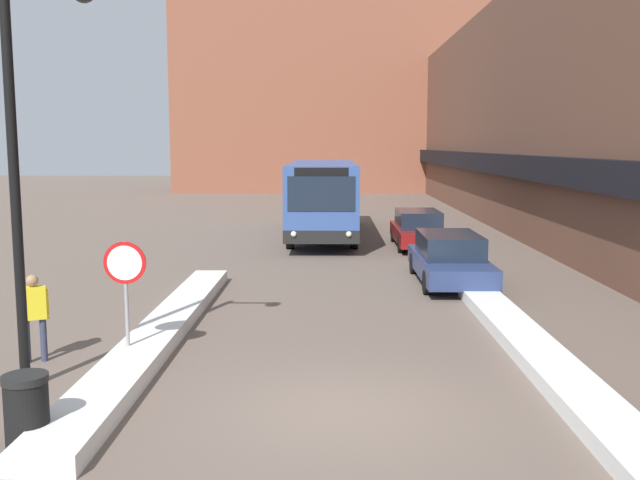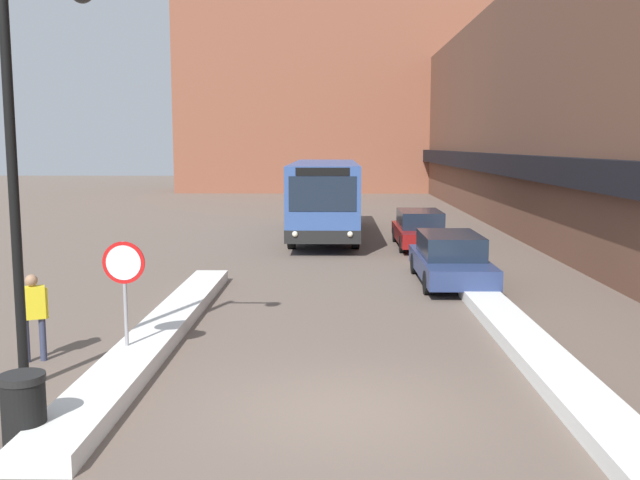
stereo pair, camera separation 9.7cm
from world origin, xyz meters
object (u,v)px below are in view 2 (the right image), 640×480
parked_car_front (450,258)px  stop_sign (124,275)px  city_bus (325,196)px  trash_bin (24,409)px  parked_car_middle (420,229)px  pedestrian (33,309)px  street_lamp (29,137)px

parked_car_front → stop_sign: size_ratio=2.23×
city_bus → parked_car_front: bearing=-70.3°
trash_bin → city_bus: bearing=80.3°
parked_car_middle → parked_car_front: bearing=-90.0°
parked_car_middle → city_bus: bearing=140.3°
trash_bin → parked_car_middle: bearing=68.2°
parked_car_middle → stop_sign: bearing=-115.5°
city_bus → pedestrian: 18.50m
parked_car_front → pedestrian: 11.50m
parked_car_middle → trash_bin: bearing=-111.8°
city_bus → parked_car_middle: size_ratio=2.45×
parked_car_middle → stop_sign: stop_sign is taller
stop_sign → street_lamp: bearing=-124.5°
stop_sign → street_lamp: 2.97m
city_bus → street_lamp: (-4.32, -19.19, 2.27)m
stop_sign → trash_bin: (-0.30, -3.60, -1.11)m
city_bus → stop_sign: city_bus is taller
stop_sign → street_lamp: (-0.98, -1.42, 2.41)m
parked_car_front → street_lamp: (-8.00, -8.93, 3.29)m
parked_car_front → stop_sign: bearing=-133.1°
street_lamp → parked_car_front: bearing=48.1°
city_bus → street_lamp: bearing=-102.7°
pedestrian → parked_car_front: bearing=17.3°
trash_bin → stop_sign: bearing=85.3°
pedestrian → trash_bin: pedestrian is taller
parked_car_middle → pedestrian: pedestrian is taller
city_bus → parked_car_middle: bearing=-39.7°
parked_car_front → city_bus: bearing=109.7°
city_bus → parked_car_front: size_ratio=2.38×
parked_car_middle → stop_sign: (-7.02, -14.71, 0.89)m
parked_car_front → pedestrian: pedestrian is taller
parked_car_front → pedestrian: size_ratio=3.06×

